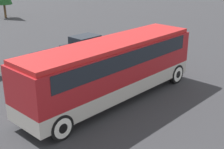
{
  "coord_description": "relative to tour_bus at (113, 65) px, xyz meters",
  "views": [
    {
      "loc": [
        -11.15,
        -10.51,
        7.18
      ],
      "look_at": [
        0.0,
        0.0,
        1.46
      ],
      "focal_mm": 50.0,
      "sensor_mm": 36.0,
      "label": 1
    }
  ],
  "objects": [
    {
      "name": "tour_bus",
      "position": [
        0.0,
        0.0,
        0.0
      ],
      "size": [
        10.87,
        2.62,
        3.25
      ],
      "color": "#B7B2A8",
      "rests_on": "ground_plane"
    },
    {
      "name": "ground_plane",
      "position": [
        -0.1,
        -0.0,
        -1.97
      ],
      "size": [
        120.0,
        120.0,
        0.0
      ],
      "primitive_type": "plane",
      "color": "#2D2D30"
    },
    {
      "name": "parked_car_far",
      "position": [
        4.89,
        7.52,
        -1.24
      ],
      "size": [
        4.15,
        1.84,
        1.47
      ],
      "color": "black",
      "rests_on": "ground_plane"
    },
    {
      "name": "parked_car_mid",
      "position": [
        0.42,
        5.8,
        -1.26
      ],
      "size": [
        4.46,
        1.96,
        1.43
      ],
      "color": "#BCBCC1",
      "rests_on": "ground_plane"
    }
  ]
}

